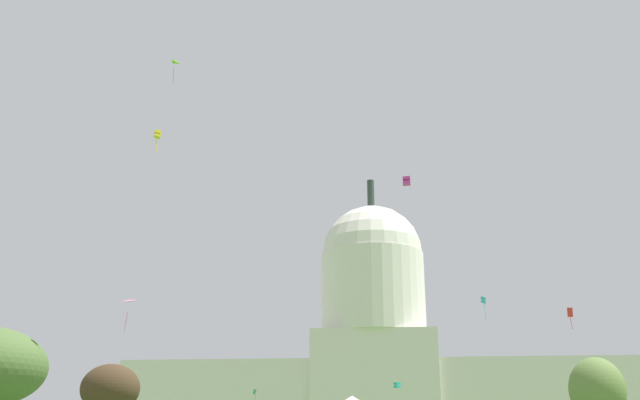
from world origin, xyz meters
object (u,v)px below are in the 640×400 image
at_px(kite_green_low, 255,393).
at_px(kite_cyan_mid, 483,300).
at_px(tree_east_near, 597,390).
at_px(tree_west_mid, 110,389).
at_px(kite_turquoise_low, 397,385).
at_px(kite_magenta_mid, 407,181).
at_px(kite_lime_high, 173,67).
at_px(kite_pink_low, 125,305).
at_px(capitol_building, 375,359).
at_px(kite_yellow_mid, 158,135).
at_px(kite_red_mid, 570,313).

distance_m(kite_green_low, kite_cyan_mid, 52.92).
relative_size(tree_east_near, tree_west_mid, 0.95).
xyz_separation_m(tree_east_near, tree_west_mid, (-68.26, 8.46, 1.10)).
xyz_separation_m(kite_turquoise_low, kite_magenta_mid, (0.86, -74.15, 15.47)).
relative_size(tree_east_near, kite_green_low, 3.97).
distance_m(kite_lime_high, kite_pink_low, 48.63).
bearing_deg(capitol_building, kite_pink_low, -102.53).
xyz_separation_m(capitol_building, kite_pink_low, (-23.49, -105.68, -5.33)).
distance_m(tree_east_near, tree_west_mid, 68.79).
bearing_deg(kite_pink_low, kite_yellow_mid, -41.26).
bearing_deg(kite_pink_low, kite_green_low, 105.78).
bearing_deg(kite_red_mid, kite_pink_low, 125.52).
height_order(kite_green_low, kite_red_mid, kite_red_mid).
height_order(kite_turquoise_low, kite_cyan_mid, kite_cyan_mid).
height_order(kite_yellow_mid, kite_pink_low, kite_yellow_mid).
bearing_deg(kite_cyan_mid, kite_pink_low, 149.56).
bearing_deg(kite_cyan_mid, capitol_building, 29.78).
bearing_deg(kite_red_mid, tree_west_mid, 93.48).
xyz_separation_m(tree_west_mid, kite_cyan_mid, (58.50, 20.69, 16.08)).
height_order(kite_turquoise_low, kite_yellow_mid, kite_yellow_mid).
bearing_deg(tree_east_near, kite_yellow_mid, -145.84).
bearing_deg(kite_green_low, kite_lime_high, 177.04).
relative_size(kite_green_low, kite_red_mid, 0.86).
bearing_deg(kite_yellow_mid, tree_west_mid, -2.66).
height_order(kite_lime_high, kite_magenta_mid, kite_lime_high).
bearing_deg(tree_west_mid, capitol_building, 61.36).
distance_m(tree_west_mid, kite_yellow_mid, 51.09).
relative_size(kite_pink_low, kite_magenta_mid, 3.51).
bearing_deg(kite_green_low, tree_west_mid, 164.29).
xyz_separation_m(tree_west_mid, kite_red_mid, (69.80, 7.17, 11.37)).
relative_size(kite_turquoise_low, kite_magenta_mid, 1.74).
xyz_separation_m(kite_green_low, kite_turquoise_low, (29.44, -7.32, 0.85)).
bearing_deg(capitol_building, kite_cyan_mid, -67.60).
xyz_separation_m(tree_west_mid, kite_pink_low, (14.71, -35.73, 5.97)).
height_order(tree_west_mid, kite_pink_low, kite_pink_low).
height_order(tree_west_mid, kite_cyan_mid, kite_cyan_mid).
xyz_separation_m(tree_east_near, kite_red_mid, (1.54, 15.62, 12.47)).
relative_size(kite_turquoise_low, kite_yellow_mid, 0.59).
bearing_deg(kite_turquoise_low, kite_yellow_mid, 124.89).
distance_m(tree_west_mid, kite_cyan_mid, 64.10).
relative_size(kite_turquoise_low, kite_lime_high, 0.46).
bearing_deg(kite_turquoise_low, kite_green_low, 37.83).
xyz_separation_m(kite_turquoise_low, kite_lime_high, (-33.45, -48.46, 44.63)).
bearing_deg(kite_pink_low, kite_red_mid, 52.91).
bearing_deg(tree_east_near, tree_west_mid, 172.94).
distance_m(tree_east_near, kite_pink_low, 60.51).
bearing_deg(tree_east_near, kite_turquoise_low, 118.69).
xyz_separation_m(capitol_building, kite_red_mid, (31.60, -62.78, 0.07)).
bearing_deg(tree_west_mid, kite_cyan_mid, 19.48).
bearing_deg(kite_cyan_mid, kite_magenta_mid, 173.08).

